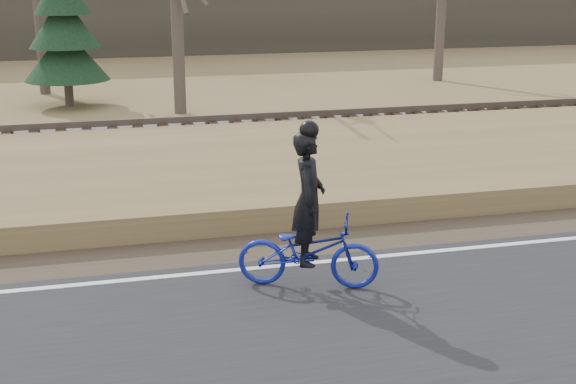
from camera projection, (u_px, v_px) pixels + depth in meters
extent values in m
plane|color=olive|center=(423.00, 261.00, 12.15)|extent=(120.00, 120.00, 0.00)
cube|color=black|center=(505.00, 330.00, 9.82)|extent=(120.00, 6.00, 0.06)
cube|color=silver|center=(418.00, 253.00, 12.32)|extent=(120.00, 0.12, 0.01)
cube|color=#473A2B|center=(393.00, 235.00, 13.26)|extent=(120.00, 1.60, 0.04)
cube|color=olive|center=(338.00, 178.00, 16.00)|extent=(120.00, 5.00, 0.44)
cube|color=slate|center=(290.00, 138.00, 19.53)|extent=(120.00, 3.00, 0.45)
cube|color=black|center=(290.00, 126.00, 19.45)|extent=(120.00, 2.40, 0.14)
cube|color=brown|center=(298.00, 126.00, 18.74)|extent=(120.00, 0.07, 0.15)
cube|color=brown|center=(283.00, 115.00, 20.08)|extent=(120.00, 0.07, 0.15)
imported|color=navy|center=(308.00, 251.00, 10.95)|extent=(2.05, 1.32, 1.02)
imported|color=black|center=(309.00, 198.00, 10.74)|extent=(0.65, 0.78, 1.83)
sphere|color=black|center=(309.00, 130.00, 10.48)|extent=(0.26, 0.26, 0.26)
cylinder|color=#50433B|center=(69.00, 89.00, 24.93)|extent=(0.28, 0.28, 1.09)
cone|color=#16331C|center=(66.00, 54.00, 24.64)|extent=(2.60, 2.60, 1.59)
cone|color=#16331C|center=(63.00, 21.00, 24.36)|extent=(2.15, 2.15, 1.59)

